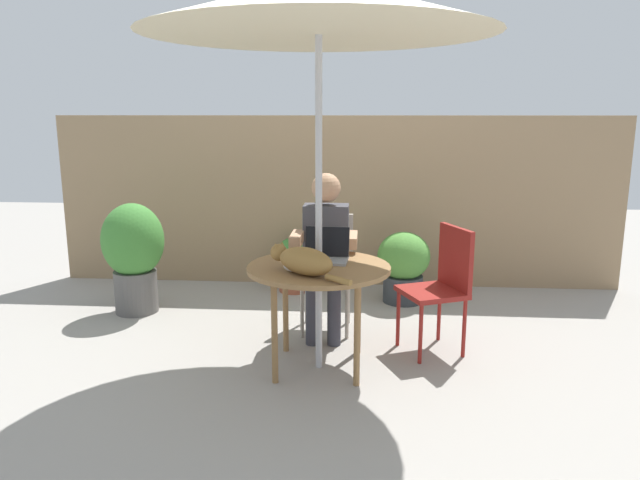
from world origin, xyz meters
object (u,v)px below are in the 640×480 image
chair_empty (443,279)px  potted_plant_by_chair (134,251)px  potted_plant_corner (403,264)px  potted_plant_near_fence (294,263)px  chair_occupied (327,262)px  patio_umbrella (319,7)px  laptop (326,251)px  patio_table (319,275)px  cat (303,261)px  person_seated (325,245)px

chair_empty → potted_plant_by_chair: 2.58m
chair_empty → potted_plant_corner: bearing=100.5°
potted_plant_near_fence → chair_occupied: bearing=-68.2°
patio_umbrella → laptop: (0.04, 0.17, -1.53)m
chair_empty → potted_plant_by_chair: (-2.50, 0.65, 0.00)m
chair_occupied → patio_table: bearing=-90.0°
patio_umbrella → laptop: size_ratio=7.73×
patio_table → chair_empty: bearing=23.5°
patio_table → chair_occupied: 0.79m
chair_empty → cat: 1.13m
chair_empty → chair_occupied: bearing=153.9°
potted_plant_near_fence → potted_plant_by_chair: size_ratio=0.56×
person_seated → potted_plant_corner: person_seated is taller
person_seated → potted_plant_near_fence: bearing=108.9°
chair_empty → potted_plant_by_chair: size_ratio=0.95×
chair_occupied → cat: size_ratio=1.69×
cat → potted_plant_corner: bearing=66.6°
chair_occupied → cat: chair_occupied is taller
person_seated → potted_plant_by_chair: size_ratio=1.32×
cat → person_seated: bearing=84.3°
patio_umbrella → potted_plant_by_chair: 2.62m
chair_empty → laptop: size_ratio=2.82×
patio_table → potted_plant_corner: (0.64, 1.47, -0.29)m
potted_plant_by_chair → cat: bearing=-38.0°
cat → patio_table: bearing=67.9°
chair_occupied → laptop: size_ratio=2.82×
laptop → potted_plant_corner: size_ratio=0.50×
person_seated → potted_plant_corner: size_ratio=1.94×
patio_table → chair_occupied: size_ratio=1.04×
chair_empty → laptop: laptop is taller
laptop → cat: bearing=-107.9°
patio_umbrella → chair_empty: (0.85, 0.37, -1.77)m
chair_empty → potted_plant_near_fence: size_ratio=1.72×
patio_table → patio_umbrella: size_ratio=0.38×
cat → potted_plant_by_chair: 2.00m
chair_occupied → person_seated: size_ratio=0.73×
potted_plant_near_fence → laptop: bearing=-75.2°
potted_plant_by_chair → chair_empty: bearing=-14.5°
patio_umbrella → chair_occupied: size_ratio=2.74×
person_seated → potted_plant_corner: (0.64, 0.85, -0.35)m
laptop → potted_plant_by_chair: bearing=153.3°
laptop → potted_plant_near_fence: size_ratio=0.61×
chair_occupied → patio_umbrella: bearing=-90.0°
person_seated → cat: 0.84m
chair_occupied → potted_plant_by_chair: bearing=172.0°
chair_occupied → potted_plant_by_chair: (-1.65, 0.23, 0.00)m
patio_table → cat: 0.27m
cat → potted_plant_corner: cat is taller
chair_occupied → potted_plant_corner: chair_occupied is taller
potted_plant_corner → patio_table: bearing=-113.6°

